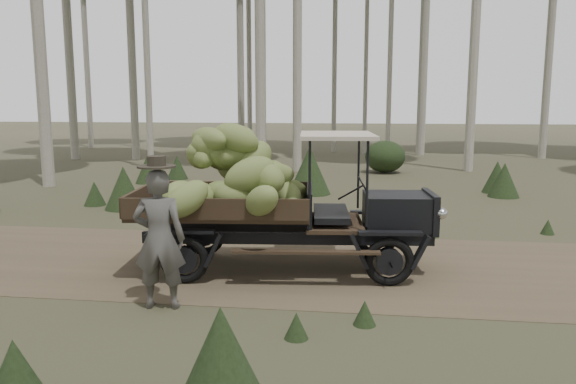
# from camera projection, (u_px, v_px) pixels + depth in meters

# --- Properties ---
(ground) EXTENTS (120.00, 120.00, 0.00)m
(ground) POSITION_uv_depth(u_px,v_px,m) (434.00, 270.00, 8.72)
(ground) COLOR #473D2B
(ground) RESTS_ON ground
(dirt_track) EXTENTS (70.00, 4.00, 0.01)m
(dirt_track) POSITION_uv_depth(u_px,v_px,m) (434.00, 270.00, 8.72)
(dirt_track) COLOR brown
(dirt_track) RESTS_ON ground
(banana_truck) EXTENTS (4.75, 2.44, 2.36)m
(banana_truck) POSITION_uv_depth(u_px,v_px,m) (260.00, 185.00, 8.44)
(banana_truck) COLOR black
(banana_truck) RESTS_ON ground
(farmer) EXTENTS (0.70, 0.54, 1.93)m
(farmer) POSITION_uv_depth(u_px,v_px,m) (159.00, 237.00, 7.00)
(farmer) COLOR #4E4B47
(farmer) RESTS_ON ground
(undergrowth) EXTENTS (21.65, 25.22, 1.39)m
(undergrowth) POSITION_uv_depth(u_px,v_px,m) (380.00, 237.00, 8.55)
(undergrowth) COLOR #233319
(undergrowth) RESTS_ON ground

